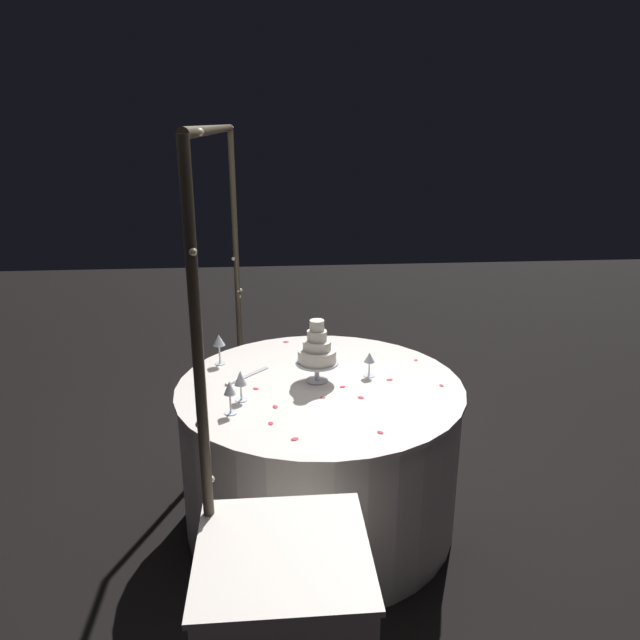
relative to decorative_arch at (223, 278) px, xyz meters
The scene contains 21 objects.
ground_plane 1.43m from the decorative_arch, 90.17° to the right, with size 12.00×12.00×0.00m, color black.
decorative_arch is the anchor object (origin of this frame).
main_table 1.06m from the decorative_arch, 90.17° to the right, with size 1.45×1.45×0.79m.
tiered_cake 0.60m from the decorative_arch, 84.93° to the right, with size 0.22×0.22×0.33m.
wine_glass_0 0.48m from the decorative_arch, 155.60° to the right, with size 0.06×0.06×0.15m.
wine_glass_1 0.53m from the decorative_arch, behind, with size 0.06×0.06×0.16m.
wine_glass_2 0.86m from the decorative_arch, 83.46° to the right, with size 0.06×0.06×0.13m.
wine_glass_3 0.54m from the decorative_arch, 12.29° to the left, with size 0.07×0.07×0.17m.
cake_knife 0.57m from the decorative_arch, 32.66° to the right, with size 0.23×0.22×0.01m.
rose_petal_0 0.84m from the decorative_arch, 150.44° to the right, with size 0.04×0.02×0.00m, color #E02D47.
rose_petal_1 0.58m from the decorative_arch, 102.10° to the right, with size 0.03×0.02×0.00m, color #E02D47.
rose_petal_2 0.74m from the decorative_arch, 108.80° to the right, with size 0.03×0.02×0.00m, color #E02D47.
rose_petal_3 0.72m from the decorative_arch, 152.39° to the right, with size 0.03×0.02×0.00m, color #E02D47.
rose_petal_4 0.89m from the decorative_arch, 25.77° to the right, with size 0.04×0.02×0.00m, color #E02D47.
rose_petal_5 1.20m from the decorative_arch, 93.73° to the right, with size 0.03×0.02×0.00m, color #E02D47.
rose_petal_6 0.99m from the decorative_arch, 88.41° to the right, with size 0.04×0.02×0.00m, color #E02D47.
rose_petal_7 0.80m from the decorative_arch, 94.34° to the right, with size 0.03×0.02×0.00m, color #E02D47.
rose_petal_8 0.87m from the decorative_arch, 105.04° to the right, with size 0.03×0.02×0.00m, color #E02D47.
rose_petal_9 0.65m from the decorative_arch, 135.88° to the right, with size 0.03×0.02×0.00m, color #E02D47.
rose_petal_10 1.01m from the decorative_arch, 127.37° to the right, with size 0.03×0.02×0.00m, color #E02D47.
rose_petal_11 1.19m from the decorative_arch, 75.03° to the right, with size 0.03×0.02×0.00m, color #E02D47.
Camera 1 is at (-2.73, 0.23, 2.05)m, focal length 33.29 mm.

